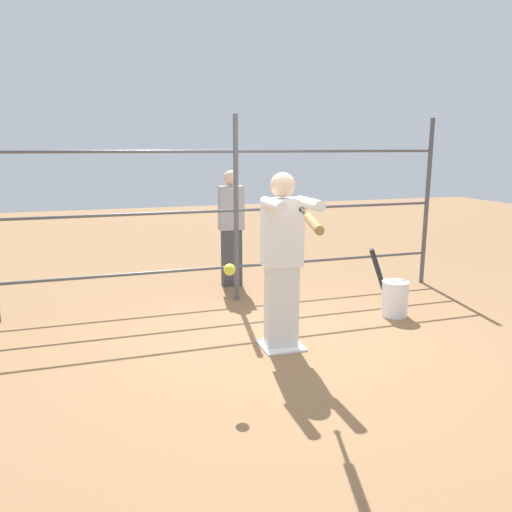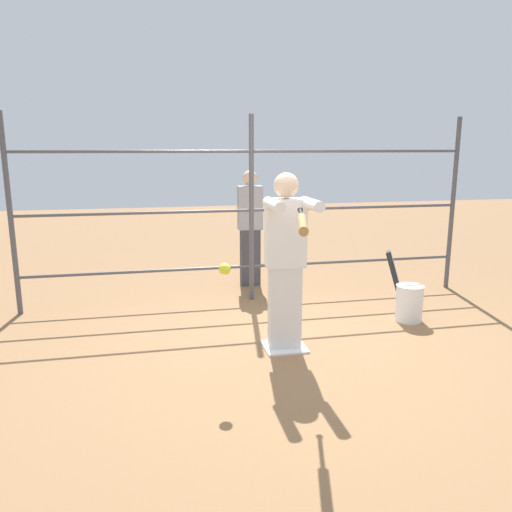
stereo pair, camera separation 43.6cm
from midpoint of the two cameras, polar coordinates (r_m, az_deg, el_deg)
ground_plane at (r=4.94m, az=0.30°, el=-10.31°), size 24.00×24.00×0.00m
home_plate at (r=4.94m, az=0.30°, el=-10.21°), size 0.40×0.40×0.02m
fence_backstop at (r=6.15m, az=-4.32°, el=5.21°), size 5.57×0.06×2.29m
batter at (r=4.65m, az=0.38°, el=-0.01°), size 0.43×0.59×1.68m
baseball_bat_swinging at (r=3.61m, az=2.95°, el=3.96°), size 0.30×0.92×0.09m
softball_in_flight at (r=3.99m, az=-6.17°, el=-1.59°), size 0.10×0.10×0.10m
bat_bucket at (r=5.91m, az=13.35°, el=-4.47°), size 0.31×0.74×0.70m
bystander_behind_fence at (r=6.88m, az=-4.66°, el=3.35°), size 0.33×0.20×1.60m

